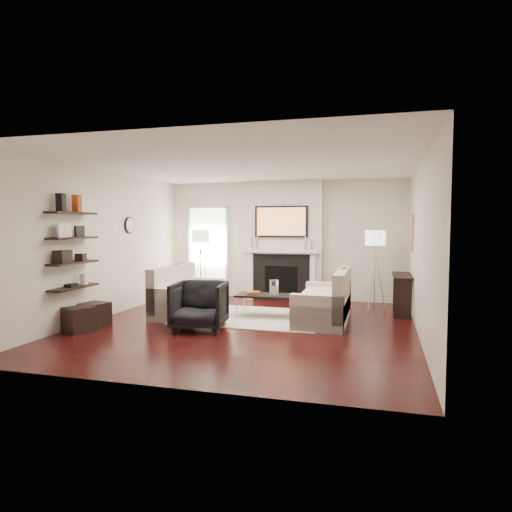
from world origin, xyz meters
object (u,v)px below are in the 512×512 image
(armchair, at_px, (199,303))
(lamp_left_shade, at_px, (201,236))
(coffee_table, at_px, (266,296))
(loveseat_left_base, at_px, (189,303))
(lamp_right_shade, at_px, (375,238))
(loveseat_right_base, at_px, (323,310))
(ottoman_near, at_px, (95,315))

(armchair, xyz_separation_m, lamp_left_shade, (-1.16, 2.90, 1.02))
(coffee_table, xyz_separation_m, armchair, (-0.82, -1.24, 0.03))
(loveseat_left_base, height_order, lamp_left_shade, lamp_left_shade)
(lamp_left_shade, height_order, lamp_right_shade, same)
(loveseat_left_base, distance_m, loveseat_right_base, 2.58)
(loveseat_left_base, relative_size, coffee_table, 1.64)
(loveseat_left_base, xyz_separation_m, ottoman_near, (-1.09, -1.42, -0.01))
(loveseat_right_base, bearing_deg, armchair, -149.56)
(loveseat_right_base, height_order, armchair, armchair)
(armchair, distance_m, lamp_right_shade, 3.89)
(armchair, relative_size, lamp_right_shade, 2.15)
(loveseat_left_base, bearing_deg, coffee_table, 4.23)
(coffee_table, bearing_deg, armchair, -123.38)
(loveseat_right_base, bearing_deg, loveseat_left_base, 179.48)
(coffee_table, bearing_deg, loveseat_right_base, -7.22)
(ottoman_near, bearing_deg, lamp_right_shade, 32.25)
(lamp_right_shade, relative_size, ottoman_near, 1.00)
(ottoman_near, bearing_deg, armchair, 9.20)
(armchair, distance_m, lamp_left_shade, 3.28)
(loveseat_right_base, relative_size, armchair, 2.09)
(lamp_right_shade, xyz_separation_m, ottoman_near, (-4.52, -2.85, -1.25))
(loveseat_right_base, relative_size, lamp_right_shade, 4.50)
(loveseat_left_base, bearing_deg, loveseat_right_base, -0.52)
(loveseat_right_base, xyz_separation_m, ottoman_near, (-3.67, -1.40, -0.01))
(coffee_table, relative_size, armchair, 1.28)
(armchair, xyz_separation_m, ottoman_near, (-1.78, -0.29, -0.23))
(lamp_left_shade, bearing_deg, loveseat_right_base, -30.40)
(loveseat_left_base, xyz_separation_m, lamp_left_shade, (-0.47, 1.76, 1.24))
(loveseat_left_base, relative_size, loveseat_right_base, 1.00)
(loveseat_left_base, distance_m, coffee_table, 1.53)
(lamp_left_shade, distance_m, ottoman_near, 3.48)
(armchair, bearing_deg, coffee_table, 48.22)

